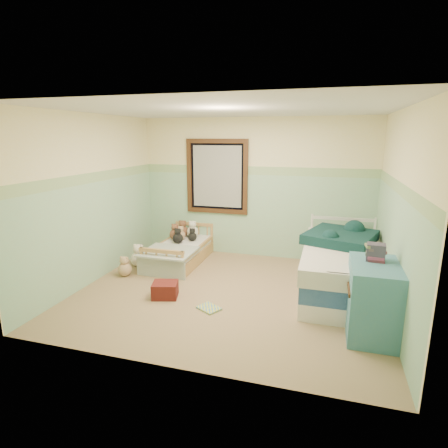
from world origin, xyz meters
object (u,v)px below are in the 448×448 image
(toddler_bed_frame, at_px, (180,256))
(plush_floor_cream, at_px, (139,259))
(plush_floor_tan, at_px, (125,269))
(floor_book, at_px, (209,308))
(red_pillow, at_px, (165,290))
(dresser, at_px, (373,299))
(twin_bed_frame, at_px, (341,284))

(toddler_bed_frame, relative_size, plush_floor_cream, 5.72)
(toddler_bed_frame, bearing_deg, plush_floor_tan, -123.56)
(plush_floor_tan, bearing_deg, floor_book, -23.56)
(toddler_bed_frame, height_order, red_pillow, red_pillow)
(toddler_bed_frame, relative_size, dresser, 1.86)
(plush_floor_tan, relative_size, twin_bed_frame, 0.10)
(plush_floor_tan, distance_m, red_pillow, 1.10)
(plush_floor_tan, xyz_separation_m, floor_book, (1.65, -0.72, -0.10))
(twin_bed_frame, bearing_deg, red_pillow, -159.70)
(toddler_bed_frame, distance_m, plush_floor_cream, 0.72)
(plush_floor_cream, height_order, twin_bed_frame, plush_floor_cream)
(dresser, distance_m, red_pillow, 2.65)
(dresser, bearing_deg, toddler_bed_frame, 151.28)
(red_pillow, xyz_separation_m, floor_book, (0.70, -0.18, -0.09))
(plush_floor_cream, relative_size, twin_bed_frame, 0.13)
(plush_floor_cream, relative_size, dresser, 0.32)
(twin_bed_frame, bearing_deg, plush_floor_tan, -174.37)
(plush_floor_tan, distance_m, dresser, 3.68)
(plush_floor_cream, bearing_deg, twin_bed_frame, -2.09)
(twin_bed_frame, height_order, floor_book, twin_bed_frame)
(plush_floor_cream, xyz_separation_m, dresser, (3.58, -1.21, 0.28))
(plush_floor_tan, height_order, red_pillow, plush_floor_tan)
(toddler_bed_frame, relative_size, red_pillow, 4.52)
(twin_bed_frame, xyz_separation_m, red_pillow, (-2.34, -0.87, -0.00))
(toddler_bed_frame, height_order, floor_book, toddler_bed_frame)
(red_pillow, height_order, floor_book, red_pillow)
(plush_floor_cream, relative_size, red_pillow, 0.79)
(plush_floor_cream, distance_m, dresser, 3.79)
(plush_floor_cream, xyz_separation_m, red_pillow, (0.95, -0.99, -0.03))
(floor_book, bearing_deg, plush_floor_cream, 174.83)
(dresser, height_order, red_pillow, dresser)
(toddler_bed_frame, relative_size, floor_book, 5.45)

